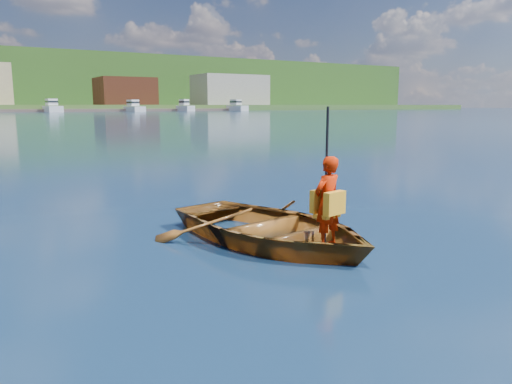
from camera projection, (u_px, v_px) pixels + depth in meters
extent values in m
plane|color=#132545|center=(313.00, 239.00, 7.32)|extent=(600.00, 600.00, 0.00)
imported|color=brown|center=(271.00, 228.00, 7.12)|extent=(3.16, 3.92, 0.72)
imported|color=#B71C01|center=(327.00, 202.00, 6.49)|extent=(0.49, 0.37, 1.20)
cube|color=orange|center=(335.00, 203.00, 6.40)|extent=(0.35, 0.17, 0.30)
cube|color=orange|center=(320.00, 201.00, 6.57)|extent=(0.35, 0.15, 0.30)
cube|color=orange|center=(327.00, 215.00, 6.52)|extent=(0.34, 0.28, 0.05)
cylinder|color=black|center=(326.00, 176.00, 6.64)|extent=(0.04, 0.04, 1.82)
cube|color=maroon|center=(125.00, 91.00, 168.68)|extent=(18.00, 16.00, 9.00)
cube|color=#9C958D|center=(230.00, 90.00, 188.56)|extent=(26.00, 16.00, 11.00)
cube|color=silver|center=(53.00, 109.00, 137.60)|extent=(3.59, 12.84, 1.84)
cube|color=silver|center=(51.00, 102.00, 138.34)|extent=(2.52, 5.78, 1.80)
cube|color=black|center=(51.00, 102.00, 138.33)|extent=(2.59, 6.03, 0.50)
cube|color=silver|center=(134.00, 109.00, 149.11)|extent=(3.29, 11.76, 1.70)
cube|color=silver|center=(133.00, 103.00, 149.78)|extent=(2.31, 5.29, 1.80)
cube|color=black|center=(133.00, 102.00, 149.76)|extent=(2.37, 5.53, 0.50)
cube|color=silver|center=(185.00, 109.00, 157.32)|extent=(2.61, 9.31, 1.91)
cube|color=silver|center=(184.00, 102.00, 157.75)|extent=(1.83, 4.19, 1.80)
cube|color=black|center=(184.00, 102.00, 157.74)|extent=(1.88, 4.38, 0.50)
cube|color=silver|center=(237.00, 108.00, 166.66)|extent=(2.90, 10.34, 1.98)
cube|color=silver|center=(236.00, 102.00, 167.17)|extent=(2.03, 4.66, 1.80)
cube|color=black|center=(236.00, 102.00, 167.16)|extent=(2.09, 4.86, 0.50)
cylinder|color=#382314|center=(154.00, 95.00, 212.83)|extent=(0.80, 0.80, 2.66)
sphere|color=#224C16|center=(154.00, 87.00, 212.22)|extent=(4.97, 4.97, 4.97)
cylinder|color=#382314|center=(128.00, 86.00, 227.82)|extent=(0.80, 0.80, 3.35)
sphere|color=#224C16|center=(127.00, 76.00, 227.05)|extent=(6.26, 6.26, 6.26)
cylinder|color=#382314|center=(93.00, 92.00, 202.01)|extent=(0.80, 0.80, 4.06)
sphere|color=#224C16|center=(92.00, 78.00, 201.08)|extent=(7.58, 7.58, 7.58)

